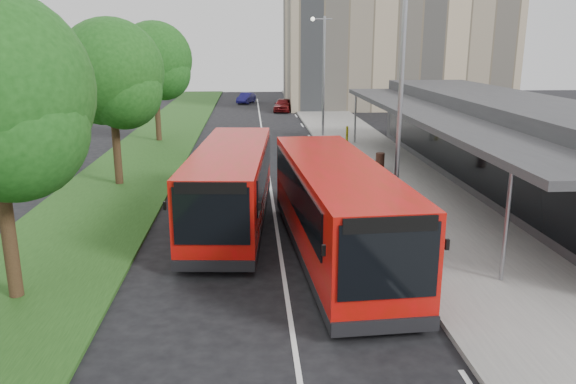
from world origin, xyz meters
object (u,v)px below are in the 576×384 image
(litter_bin, at_px, (380,161))
(car_far, at_px, (246,98))
(bus_second, at_px, (231,185))
(bollard, at_px, (347,134))
(tree_far, at_px, (155,64))
(car_near, at_px, (283,105))
(bus_main, at_px, (337,210))
(tree_mid, at_px, (111,79))
(lamp_post_far, at_px, (323,69))
(lamp_post_near, at_px, (398,95))

(litter_bin, bearing_deg, car_far, 101.62)
(bus_second, relative_size, bollard, 10.15)
(tree_far, bearing_deg, car_near, 60.16)
(bus_main, xyz_separation_m, car_near, (0.62, 37.95, -0.87))
(tree_mid, relative_size, lamp_post_far, 0.94)
(lamp_post_near, relative_size, bollard, 8.01)
(tree_far, height_order, litter_bin, tree_far)
(lamp_post_near, xyz_separation_m, bollard, (1.33, 17.32, -4.07))
(bus_main, bearing_deg, bus_second, 129.16)
(tree_mid, bearing_deg, bus_main, -48.09)
(lamp_post_far, distance_m, car_far, 24.26)
(tree_far, height_order, lamp_post_near, lamp_post_near)
(bus_main, xyz_separation_m, car_far, (-2.95, 45.94, -0.94))
(bollard, distance_m, car_near, 18.25)
(bus_main, bearing_deg, litter_bin, 67.26)
(bus_main, relative_size, car_far, 3.05)
(lamp_post_far, bearing_deg, bus_second, -106.66)
(tree_far, distance_m, bus_second, 19.28)
(tree_mid, bearing_deg, lamp_post_far, 49.32)
(lamp_post_far, bearing_deg, car_near, 96.73)
(bollard, bearing_deg, car_far, 104.47)
(lamp_post_near, bearing_deg, car_far, 97.07)
(tree_far, height_order, lamp_post_far, lamp_post_far)
(car_far, bearing_deg, litter_bin, -60.84)
(lamp_post_near, distance_m, bus_second, 6.65)
(litter_bin, height_order, bollard, bollard)
(tree_far, relative_size, car_far, 2.26)
(car_near, bearing_deg, lamp_post_near, -76.22)
(tree_mid, distance_m, car_far, 36.95)
(car_far, bearing_deg, bollard, -57.99)
(lamp_post_far, bearing_deg, bollard, -63.54)
(bus_main, distance_m, car_near, 37.96)
(lamp_post_far, bearing_deg, tree_far, -175.13)
(tree_far, relative_size, bus_main, 0.74)
(litter_bin, xyz_separation_m, car_near, (-3.46, 26.17, 0.09))
(tree_mid, xyz_separation_m, bus_main, (8.70, -9.70, -3.36))
(tree_mid, height_order, bus_second, tree_mid)
(tree_far, relative_size, bus_second, 0.77)
(bus_second, distance_m, car_far, 42.40)
(tree_far, xyz_separation_m, lamp_post_near, (11.13, -19.05, -0.34))
(bollard, bearing_deg, litter_bin, -87.76)
(tree_far, distance_m, lamp_post_far, 11.17)
(bus_main, xyz_separation_m, bus_second, (-3.29, 3.55, -0.07))
(lamp_post_far, distance_m, litter_bin, 11.75)
(tree_mid, xyz_separation_m, bollard, (12.46, 10.27, -4.23))
(tree_far, height_order, bus_main, tree_far)
(bus_second, bearing_deg, litter_bin, 52.67)
(lamp_post_far, height_order, bollard, lamp_post_far)
(car_near, xyz_separation_m, car_far, (-3.57, 7.99, -0.07))
(bus_main, bearing_deg, tree_mid, 128.27)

